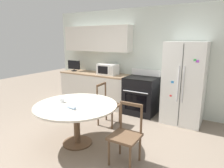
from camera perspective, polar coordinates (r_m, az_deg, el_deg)
The scene contains 12 objects.
ground_plane at distance 3.54m, azimuth -10.90°, elevation -18.76°, with size 14.00×14.00×0.00m, color gray.
back_wall at distance 5.38m, azimuth 4.62°, elevation 8.49°, with size 5.20×0.44×2.60m.
kitchen_counter at distance 5.73m, azimuth -4.84°, elevation -1.28°, with size 2.05×0.64×0.90m.
refrigerator at distance 4.63m, azimuth 19.92°, elevation 0.21°, with size 0.83×0.71×1.78m.
oven_range at distance 5.03m, azimuth 8.25°, elevation -3.16°, with size 0.76×0.68×1.08m.
microwave at distance 5.35m, azimuth -1.20°, elevation 4.23°, with size 0.52×0.36×0.28m.
countertop_tv at distance 6.05m, azimuth -10.84°, elevation 5.27°, with size 0.42×0.16×0.31m.
dining_table at distance 3.55m, azimuth -10.20°, elevation -7.49°, with size 1.42×1.42×0.73m.
dining_chair_right at distance 3.07m, azimuth 3.97°, elevation -14.49°, with size 0.42×0.42×0.90m.
dining_chair_far at distance 4.35m, azimuth -1.21°, elevation -6.04°, with size 0.43×0.43×0.90m.
candle_glass at distance 3.67m, azimuth -14.08°, elevation -4.60°, with size 0.09×0.09×0.08m.
folded_napkin at distance 3.31m, azimuth -11.50°, elevation -6.54°, with size 0.18×0.07×0.05m.
Camera 1 is at (2.06, -2.22, 1.84)m, focal length 32.00 mm.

